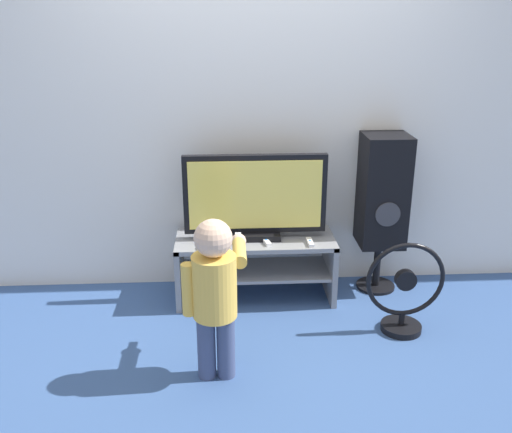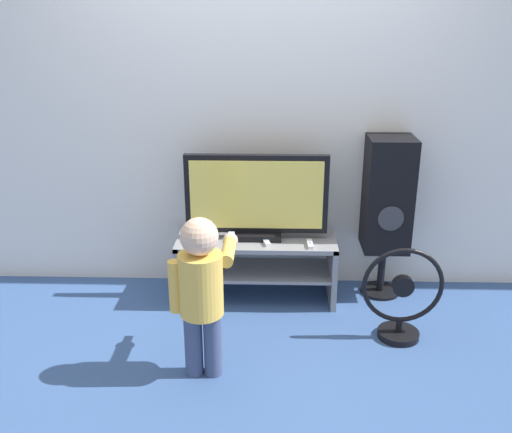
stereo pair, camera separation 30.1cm
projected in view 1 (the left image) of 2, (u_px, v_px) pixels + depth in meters
ground_plane at (257, 311)px, 3.76m from camera, size 16.00×16.00×0.00m
wall_back at (253, 101)px, 3.77m from camera, size 10.00×0.06×2.60m
tv_stand at (255, 258)px, 3.85m from camera, size 1.06×0.41×0.44m
television at (255, 198)px, 3.72m from camera, size 0.94×0.20×0.57m
game_console at (206, 241)px, 3.69m from camera, size 0.05×0.17×0.05m
remote_primary at (310, 242)px, 3.70m from camera, size 0.04×0.13×0.03m
remote_secondary at (266, 241)px, 3.72m from camera, size 0.06×0.13×0.03m
child at (215, 287)px, 2.93m from camera, size 0.34×0.50×0.91m
speaker_tower at (383, 194)px, 3.84m from camera, size 0.30×0.31×1.11m
floor_fan at (404, 292)px, 3.45m from camera, size 0.48×0.25×0.59m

